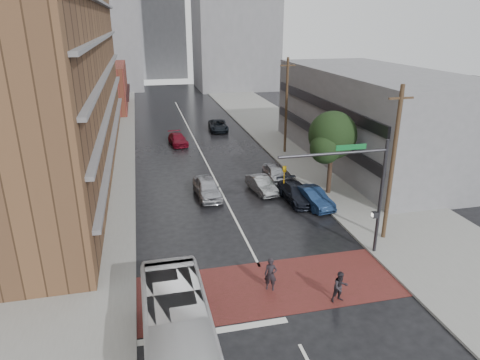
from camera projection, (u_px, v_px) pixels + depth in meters
ground at (273, 292)px, 22.52m from camera, size 160.00×160.00×0.00m
crosswalk at (270, 287)px, 22.97m from camera, size 14.00×5.00×0.02m
sidewalk_west at (89, 163)px, 42.85m from camera, size 9.00×90.00×0.15m
sidewalk_east at (305, 148)px, 47.75m from camera, size 9.00×90.00×0.15m
apartment_block at (37, 14)px, 36.54m from camera, size 10.00×44.00×28.00m
storefront_west at (100, 87)px, 68.01m from camera, size 8.00×16.00×7.00m
building_east at (372, 116)px, 42.71m from camera, size 11.00×26.00×9.00m
distant_tower_west at (91, 7)px, 85.11m from camera, size 18.00×16.00×32.00m
distant_tower_center at (159, 27)px, 105.00m from camera, size 12.00×10.00×24.00m
street_tree at (332, 138)px, 33.66m from camera, size 4.20×4.10×6.90m
signal_mast at (360, 183)px, 24.39m from camera, size 6.50×0.30×7.20m
utility_pole_near at (392, 164)px, 26.24m from camera, size 1.60×0.26×10.00m
utility_pole_far at (286, 106)px, 44.49m from camera, size 1.60×0.26×10.00m
pedestrian_a at (271, 275)px, 22.43m from camera, size 0.79×0.67×1.83m
pedestrian_b at (340, 287)px, 21.51m from camera, size 0.86×0.69×1.69m
car_travel_a at (207, 188)px, 34.41m from camera, size 2.09×4.71×1.58m
car_travel_b at (262, 185)px, 35.44m from camera, size 1.98×4.16×1.32m
car_travel_c at (178, 139)px, 49.15m from camera, size 2.25×4.52×1.26m
suv_travel at (218, 126)px, 55.36m from camera, size 2.66×5.12×1.38m
car_parked_near at (313, 198)px, 32.73m from camera, size 2.24×4.52×1.42m
car_parked_mid at (297, 193)px, 33.64m from camera, size 2.20×4.82×1.37m
car_parked_far at (275, 173)px, 37.97m from camera, size 1.77×4.22×1.43m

